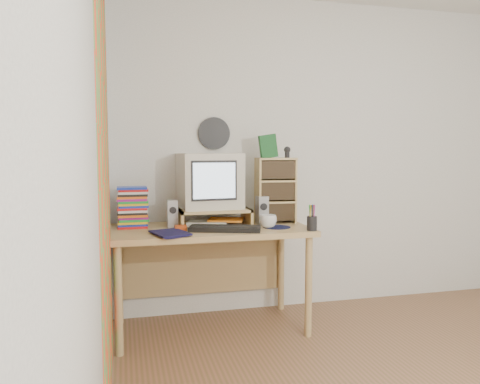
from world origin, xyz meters
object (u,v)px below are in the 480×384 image
diary (155,233)px  dvd_stack (133,207)px  desk (209,244)px  keyboard (225,229)px  cd_rack (276,190)px  mug (268,221)px  crt_monitor (210,181)px

diary → dvd_stack: bearing=91.4°
desk → keyboard: (0.07, -0.23, 0.15)m
cd_rack → mug: (-0.14, -0.24, -0.20)m
diary → desk: bearing=22.3°
diary → cd_rack: bearing=5.0°
crt_monitor → mug: 0.54m
diary → keyboard: bearing=-5.6°
keyboard → cd_rack: 0.58m
keyboard → mug: (0.32, 0.04, 0.03)m
keyboard → dvd_stack: size_ratio=1.66×
cd_rack → mug: size_ratio=4.12×
mug → dvd_stack: bearing=164.7°
crt_monitor → dvd_stack: (-0.56, -0.03, -0.18)m
keyboard → dvd_stack: bearing=172.7°
dvd_stack → mug: 0.96m
keyboard → mug: size_ratio=4.06×
desk → cd_rack: (0.53, 0.05, 0.38)m
crt_monitor → diary: size_ratio=1.77×
keyboard → diary: (-0.47, -0.09, 0.01)m
desk → cd_rack: size_ratio=2.84×
desk → crt_monitor: crt_monitor is taller
crt_monitor → keyboard: size_ratio=0.88×
mug → desk: bearing=154.2°
desk → crt_monitor: bearing=71.1°
crt_monitor → mug: bearing=-42.4°
mug → diary: (-0.80, -0.14, -0.02)m
keyboard → cd_rack: cd_rack is taller
crt_monitor → keyboard: crt_monitor is taller
mug → diary: bearing=-170.2°
desk → cd_rack: cd_rack is taller
dvd_stack → diary: dvd_stack is taller
desk → keyboard: keyboard is taller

